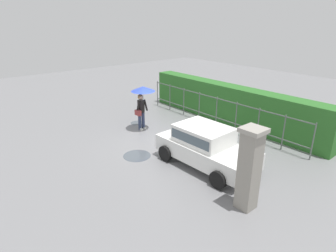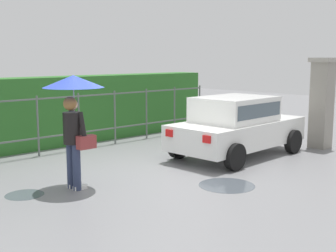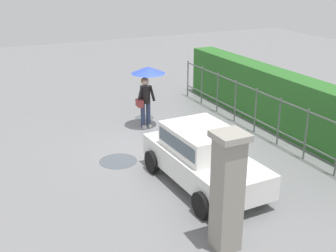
% 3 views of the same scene
% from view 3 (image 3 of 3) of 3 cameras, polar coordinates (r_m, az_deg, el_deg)
% --- Properties ---
extents(ground_plane, '(40.00, 40.00, 0.00)m').
position_cam_3_polar(ground_plane, '(13.14, -0.03, -2.88)').
color(ground_plane, slate).
extents(car, '(3.79, 1.97, 1.48)m').
position_cam_3_polar(car, '(10.76, 4.67, -3.78)').
color(car, white).
rests_on(car, ground).
extents(pedestrian, '(1.12, 1.12, 2.11)m').
position_cam_3_polar(pedestrian, '(14.33, -2.80, 6.04)').
color(pedestrian, '#2D3856').
rests_on(pedestrian, ground).
extents(gate_pillar, '(0.60, 0.60, 2.42)m').
position_cam_3_polar(gate_pillar, '(8.25, 7.85, -8.54)').
color(gate_pillar, gray).
rests_on(gate_pillar, ground).
extents(fence_section, '(9.45, 0.05, 1.50)m').
position_cam_3_polar(fence_section, '(14.37, 11.52, 2.30)').
color(fence_section, '#59605B').
rests_on(fence_section, ground).
extents(hedge_row, '(10.40, 0.90, 1.90)m').
position_cam_3_polar(hedge_row, '(14.93, 14.60, 3.25)').
color(hedge_row, '#2D6B28').
rests_on(hedge_row, ground).
extents(puddle_near, '(1.08, 1.08, 0.00)m').
position_cam_3_polar(puddle_near, '(12.34, -6.60, -4.64)').
color(puddle_near, '#4C545B').
rests_on(puddle_near, ground).
extents(puddle_far, '(0.68, 0.68, 0.00)m').
position_cam_3_polar(puddle_far, '(15.70, -3.13, 1.10)').
color(puddle_far, '#4C545B').
rests_on(puddle_far, ground).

